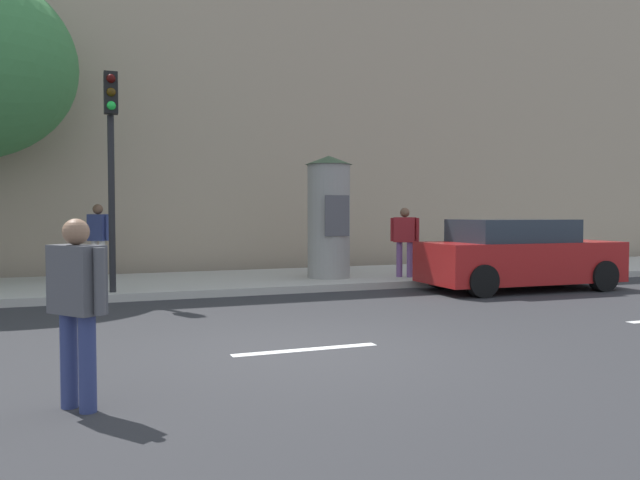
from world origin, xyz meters
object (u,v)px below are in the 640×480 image
at_px(poster_column, 329,216).
at_px(pedestrian_tallest, 405,236).
at_px(pedestrian_in_red_top, 98,235).
at_px(traffic_light, 111,145).
at_px(pedestrian_with_bag, 77,298).
at_px(parked_car_dark, 518,256).

xyz_separation_m(poster_column, pedestrian_tallest, (1.67, -0.52, -0.46)).
bearing_deg(poster_column, pedestrian_in_red_top, 160.01).
height_order(traffic_light, poster_column, traffic_light).
xyz_separation_m(pedestrian_with_bag, parked_car_dark, (8.71, 5.36, -0.21)).
bearing_deg(pedestrian_tallest, traffic_light, -174.71).
distance_m(poster_column, pedestrian_tallest, 1.81).
xyz_separation_m(pedestrian_tallest, parked_car_dark, (1.64, -1.94, -0.36)).
bearing_deg(pedestrian_with_bag, parked_car_dark, 31.59).
xyz_separation_m(pedestrian_with_bag, pedestrian_in_red_top, (0.52, 9.60, 0.20)).
distance_m(pedestrian_with_bag, pedestrian_in_red_top, 9.62).
xyz_separation_m(traffic_light, pedestrian_in_red_top, (-0.14, 2.90, -1.74)).
bearing_deg(parked_car_dark, pedestrian_with_bag, -148.41).
bearing_deg(parked_car_dark, pedestrian_in_red_top, 152.62).
bearing_deg(parked_car_dark, pedestrian_tallest, 130.09).
height_order(pedestrian_with_bag, pedestrian_tallest, pedestrian_tallest).
xyz_separation_m(poster_column, pedestrian_in_red_top, (-4.89, 1.78, -0.42)).
distance_m(traffic_light, pedestrian_with_bag, 7.02).
height_order(pedestrian_with_bag, parked_car_dark, pedestrian_with_bag).
distance_m(pedestrian_with_bag, parked_car_dark, 10.23).
bearing_deg(pedestrian_in_red_top, pedestrian_with_bag, -93.09).
height_order(pedestrian_in_red_top, parked_car_dark, pedestrian_in_red_top).
relative_size(traffic_light, parked_car_dark, 0.95).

